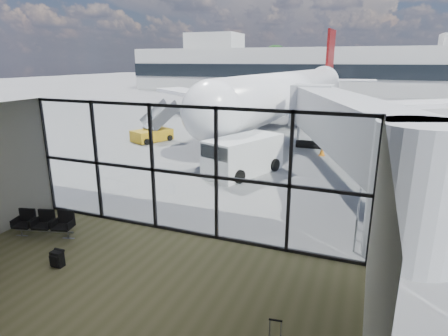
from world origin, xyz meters
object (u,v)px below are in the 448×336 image
Objects in this scene: service_van at (242,155)px; mobile_stairs at (153,133)px; seating_row at (45,222)px; backpack at (57,259)px; airliner at (294,92)px; belt_loader at (235,119)px.

mobile_stairs is at bearing 170.09° from service_van.
seating_row is at bearing -90.41° from service_van.
service_van reaches higher than backpack.
airliner reaches higher than mobile_stairs.
mobile_stairs is (-6.97, 16.47, 0.31)m from backpack.
airliner is (1.05, 28.81, 2.69)m from backpack.
mobile_stairs reaches higher than service_van.
mobile_stairs is at bearing -97.20° from belt_loader.
belt_loader is 1.05× the size of mobile_stairs.
belt_loader is at bearing -137.91° from airliner.
mobile_stairs is at bearing -118.24° from airliner.
service_van is 1.26× the size of belt_loader.
airliner is 18.00m from service_van.
backpack is 0.01× the size of airliner.
belt_loader is (-3.57, 25.29, 0.32)m from backpack.
belt_loader is 9.45m from mobile_stairs.
airliner reaches higher than service_van.
backpack is at bearing -87.33° from airliner.
airliner reaches higher than seating_row.
seating_row is 10.30m from service_van.
mobile_stairs reaches higher than belt_loader.
airliner is at bearing 81.35° from mobile_stairs.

